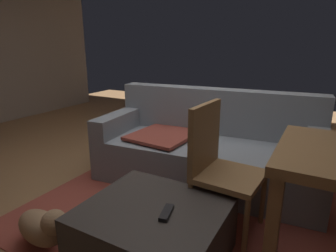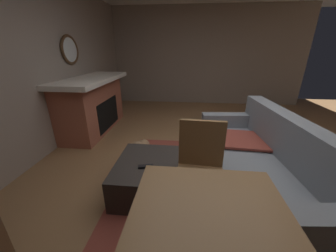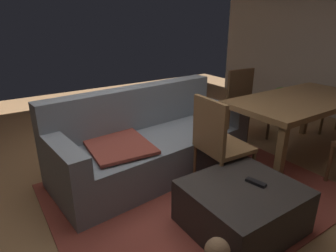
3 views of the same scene
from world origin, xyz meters
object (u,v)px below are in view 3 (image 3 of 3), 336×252
object	(u,v)px
couch	(149,143)
dining_chair_north	(245,100)
dining_chair_west	(217,140)
ottoman_coffee_table	(241,207)
potted_plant	(280,100)
dining_table	(300,105)
tv_remote	(256,182)

from	to	relation	value
couch	dining_chair_north	bearing A→B (deg)	4.57
couch	dining_chair_west	xyz separation A→B (m)	(0.35, -0.69, 0.21)
ottoman_coffee_table	potted_plant	bearing A→B (deg)	31.15
couch	dining_table	size ratio (longest dim) A/B	1.26
tv_remote	dining_table	size ratio (longest dim) A/B	0.09
dining_chair_north	tv_remote	bearing A→B (deg)	-134.69
couch	ottoman_coffee_table	bearing A→B (deg)	-83.59
tv_remote	dining_table	xyz separation A→B (m)	(1.36, 0.55, 0.27)
couch	dining_table	bearing A→B (deg)	-23.47
couch	dining_table	distance (m)	1.78
tv_remote	dining_chair_west	distance (m)	0.58
dining_chair_west	dining_chair_north	bearing A→B (deg)	32.99
ottoman_coffee_table	tv_remote	bearing A→B (deg)	-13.41
tv_remote	dining_chair_north	distance (m)	1.94
tv_remote	dining_chair_north	size ratio (longest dim) A/B	0.17
dining_chair_north	dining_chair_west	world-z (taller)	same
tv_remote	dining_chair_west	bearing A→B (deg)	66.26
ottoman_coffee_table	dining_chair_west	xyz separation A→B (m)	(0.21, 0.53, 0.33)
tv_remote	potted_plant	xyz separation A→B (m)	(2.47, 1.59, -0.09)
ottoman_coffee_table	tv_remote	xyz separation A→B (m)	(0.11, -0.03, 0.20)
couch	dining_chair_north	size ratio (longest dim) A/B	2.33
dining_chair_west	ottoman_coffee_table	bearing A→B (deg)	-111.38
tv_remote	dining_chair_north	xyz separation A→B (m)	(1.36, 1.38, 0.13)
dining_table	potted_plant	distance (m)	1.56
dining_table	dining_chair_north	size ratio (longest dim) A/B	1.85
dining_table	dining_chair_west	distance (m)	1.26
tv_remote	potted_plant	distance (m)	2.94
dining_chair_west	tv_remote	bearing A→B (deg)	-100.45
dining_table	dining_chair_west	world-z (taller)	dining_chair_west
dining_chair_north	dining_table	bearing A→B (deg)	-90.43
dining_table	dining_chair_west	xyz separation A→B (m)	(-1.25, 0.01, -0.14)
tv_remote	ottoman_coffee_table	bearing A→B (deg)	153.30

